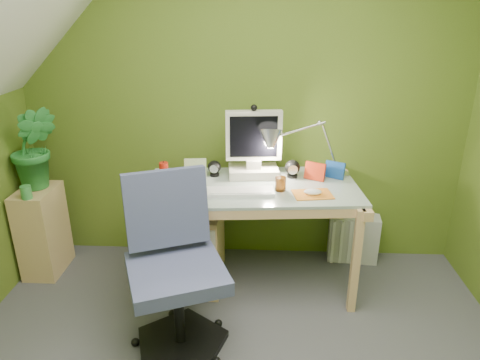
{
  "coord_description": "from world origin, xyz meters",
  "views": [
    {
      "loc": [
        0.12,
        -1.52,
        1.86
      ],
      "look_at": [
        0.0,
        1.0,
        0.85
      ],
      "focal_mm": 33.0,
      "sensor_mm": 36.0,
      "label": 1
    }
  ],
  "objects_px": {
    "monitor": "(254,139)",
    "potted_plant": "(34,148)",
    "desk_lamp": "(321,136)",
    "desk": "(252,235)",
    "task_chair": "(176,269)",
    "radiator": "(353,238)",
    "side_ledge": "(43,231)"
  },
  "relations": [
    {
      "from": "monitor",
      "to": "potted_plant",
      "type": "bearing_deg",
      "value": 176.61
    },
    {
      "from": "desk_lamp",
      "to": "desk",
      "type": "bearing_deg",
      "value": -144.97
    },
    {
      "from": "desk_lamp",
      "to": "potted_plant",
      "type": "distance_m",
      "value": 1.96
    },
    {
      "from": "monitor",
      "to": "task_chair",
      "type": "xyz_separation_m",
      "value": [
        -0.4,
        -0.86,
        -0.49
      ]
    },
    {
      "from": "potted_plant",
      "to": "task_chair",
      "type": "relative_size",
      "value": 0.56
    },
    {
      "from": "desk_lamp",
      "to": "radiator",
      "type": "distance_m",
      "value": 0.92
    },
    {
      "from": "monitor",
      "to": "potted_plant",
      "type": "distance_m",
      "value": 1.51
    },
    {
      "from": "radiator",
      "to": "monitor",
      "type": "bearing_deg",
      "value": -163.61
    },
    {
      "from": "potted_plant",
      "to": "monitor",
      "type": "bearing_deg",
      "value": 2.37
    },
    {
      "from": "desk_lamp",
      "to": "task_chair",
      "type": "height_order",
      "value": "desk_lamp"
    },
    {
      "from": "side_ledge",
      "to": "potted_plant",
      "type": "bearing_deg",
      "value": 67.37
    },
    {
      "from": "desk_lamp",
      "to": "radiator",
      "type": "bearing_deg",
      "value": 36.67
    },
    {
      "from": "desk",
      "to": "side_ledge",
      "type": "height_order",
      "value": "desk"
    },
    {
      "from": "monitor",
      "to": "side_ledge",
      "type": "xyz_separation_m",
      "value": [
        -1.53,
        -0.11,
        -0.69
      ]
    },
    {
      "from": "desk",
      "to": "potted_plant",
      "type": "height_order",
      "value": "potted_plant"
    },
    {
      "from": "desk",
      "to": "task_chair",
      "type": "bearing_deg",
      "value": -125.07
    },
    {
      "from": "potted_plant",
      "to": "task_chair",
      "type": "bearing_deg",
      "value": -35.81
    },
    {
      "from": "monitor",
      "to": "potted_plant",
      "type": "relative_size",
      "value": 0.92
    },
    {
      "from": "desk_lamp",
      "to": "radiator",
      "type": "relative_size",
      "value": 1.58
    },
    {
      "from": "task_chair",
      "to": "side_ledge",
      "type": "bearing_deg",
      "value": 124.79
    },
    {
      "from": "desk",
      "to": "side_ledge",
      "type": "distance_m",
      "value": 1.53
    },
    {
      "from": "potted_plant",
      "to": "desk_lamp",
      "type": "bearing_deg",
      "value": 1.82
    },
    {
      "from": "desk",
      "to": "monitor",
      "type": "relative_size",
      "value": 2.59
    },
    {
      "from": "desk",
      "to": "task_chair",
      "type": "height_order",
      "value": "task_chair"
    },
    {
      "from": "monitor",
      "to": "radiator",
      "type": "relative_size",
      "value": 1.44
    },
    {
      "from": "desk",
      "to": "monitor",
      "type": "xyz_separation_m",
      "value": [
        -0.0,
        0.18,
        0.64
      ]
    },
    {
      "from": "desk_lamp",
      "to": "task_chair",
      "type": "distance_m",
      "value": 1.31
    },
    {
      "from": "monitor",
      "to": "desk_lamp",
      "type": "relative_size",
      "value": 0.91
    },
    {
      "from": "desk_lamp",
      "to": "side_ledge",
      "type": "xyz_separation_m",
      "value": [
        -1.98,
        -0.11,
        -0.71
      ]
    },
    {
      "from": "desk",
      "to": "monitor",
      "type": "distance_m",
      "value": 0.66
    },
    {
      "from": "potted_plant",
      "to": "desk",
      "type": "bearing_deg",
      "value": -4.48
    },
    {
      "from": "potted_plant",
      "to": "radiator",
      "type": "height_order",
      "value": "potted_plant"
    }
  ]
}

